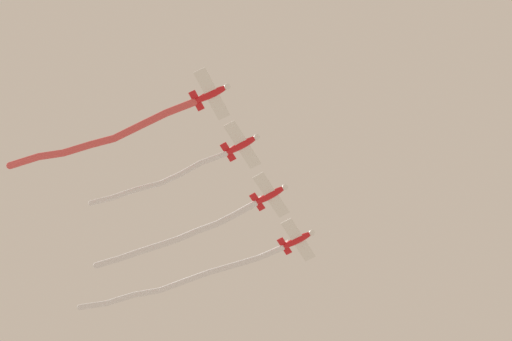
{
  "coord_description": "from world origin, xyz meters",
  "views": [
    {
      "loc": [
        20.6,
        -36.06,
        6.91
      ],
      "look_at": [
        1.15,
        -5.64,
        84.03
      ],
      "focal_mm": 54.48,
      "sensor_mm": 36.0,
      "label": 1
    }
  ],
  "objects_px": {
    "airplane_left_wing": "(242,145)",
    "airplane_right_wing": "(271,195)",
    "airplane_slot": "(298,240)",
    "airplane_lead": "(212,94)"
  },
  "relations": [
    {
      "from": "airplane_left_wing",
      "to": "airplane_right_wing",
      "type": "relative_size",
      "value": 1.01
    },
    {
      "from": "airplane_right_wing",
      "to": "airplane_slot",
      "type": "bearing_deg",
      "value": 93.35
    },
    {
      "from": "airplane_left_wing",
      "to": "airplane_slot",
      "type": "bearing_deg",
      "value": 91.77
    },
    {
      "from": "airplane_lead",
      "to": "airplane_right_wing",
      "type": "relative_size",
      "value": 1.02
    },
    {
      "from": "airplane_lead",
      "to": "airplane_right_wing",
      "type": "height_order",
      "value": "same"
    },
    {
      "from": "airplane_lead",
      "to": "airplane_left_wing",
      "type": "bearing_deg",
      "value": 87.59
    },
    {
      "from": "airplane_left_wing",
      "to": "airplane_lead",
      "type": "bearing_deg",
      "value": -88.23
    },
    {
      "from": "airplane_left_wing",
      "to": "airplane_slot",
      "type": "relative_size",
      "value": 1.0
    },
    {
      "from": "airplane_right_wing",
      "to": "airplane_slot",
      "type": "distance_m",
      "value": 6.73
    },
    {
      "from": "airplane_lead",
      "to": "airplane_right_wing",
      "type": "distance_m",
      "value": 13.43
    }
  ]
}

